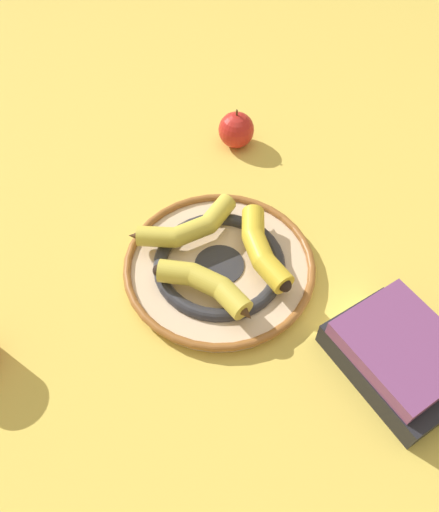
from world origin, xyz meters
TOP-DOWN VIEW (x-y plane):
  - ground_plane at (0.00, 0.00)m, footprint 2.80×2.80m
  - decorative_bowl at (0.00, 0.04)m, footprint 0.33×0.33m
  - banana_a at (-0.06, 0.05)m, footprint 0.11×0.17m
  - banana_b at (0.05, 0.10)m, footprint 0.12×0.18m
  - banana_c at (0.02, -0.03)m, footprint 0.18×0.09m
  - book_stack at (-0.16, -0.23)m, footprint 0.24×0.22m
  - apple at (0.33, 0.02)m, footprint 0.07×0.07m

SIDE VIEW (x-z plane):
  - ground_plane at x=0.00m, z-range 0.00..0.00m
  - decorative_bowl at x=0.00m, z-range 0.00..0.03m
  - book_stack at x=-0.16m, z-range 0.00..0.07m
  - apple at x=0.33m, z-range -0.01..0.08m
  - banana_b at x=0.05m, z-range 0.03..0.07m
  - banana_a at x=-0.06m, z-range 0.03..0.07m
  - banana_c at x=0.02m, z-range 0.03..0.07m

